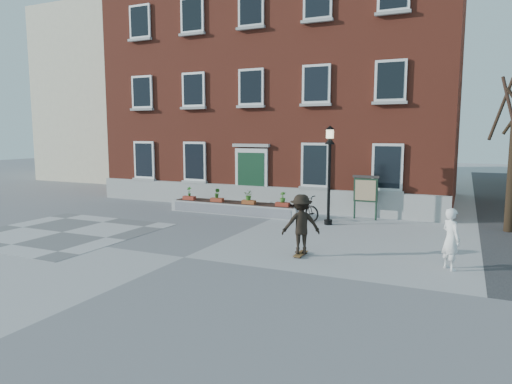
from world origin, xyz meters
The scene contains 10 objects.
ground centered at (0.00, 0.00, 0.00)m, with size 100.00×100.00×0.00m, color #9A9A9D.
checker_patch centered at (-6.00, 1.00, 0.01)m, with size 6.00×6.00×0.01m, color #5E5E61.
distant_building centered at (-18.00, 20.00, 6.50)m, with size 10.00×12.00×13.00m, color beige.
bicycle centered at (1.14, 7.02, 0.53)m, with size 0.70×2.00×1.05m, color black.
bystander centered at (7.15, 1.97, 0.83)m, with size 0.61×0.40×1.66m, color white.
brick_building centered at (-2.00, 13.98, 6.30)m, with size 18.40×10.85×12.60m.
planter_assembly centered at (-1.99, 7.18, 0.31)m, with size 6.20×1.12×1.15m.
lamp_post centered at (2.53, 6.50, 2.54)m, with size 0.40×0.40×3.93m.
notice_board centered at (3.65, 8.24, 1.26)m, with size 1.10×0.16×1.87m.
skateboarder centered at (3.06, 1.61, 0.96)m, with size 1.32×1.13×1.85m.
Camera 1 is at (7.37, -11.01, 3.64)m, focal length 32.00 mm.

